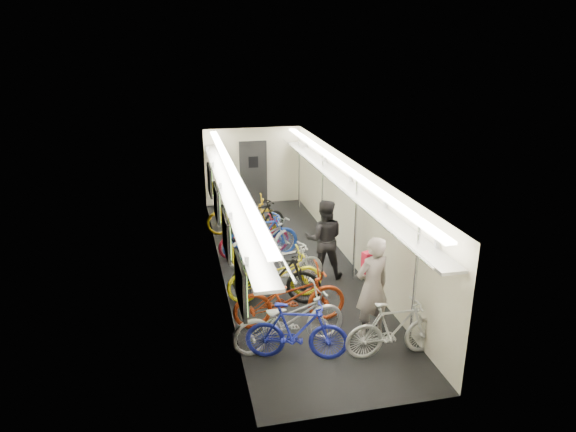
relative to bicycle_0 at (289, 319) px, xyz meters
name	(u,v)px	position (x,y,z in m)	size (l,w,h in m)	color
train_car_shell	(265,189)	(0.31, 3.92, 1.14)	(10.00, 10.00, 10.00)	black
bicycle_0	(289,319)	(0.00, 0.00, 0.00)	(0.69, 1.98, 1.04)	#B0AFB4
bicycle_1	(297,331)	(0.05, -0.36, -0.02)	(0.47, 1.67, 1.00)	#1C24A9
bicycle_2	(290,297)	(0.18, 0.72, 0.02)	(0.72, 2.07, 1.09)	#9B2F10
bicycle_3	(276,276)	(0.09, 1.63, 0.03)	(0.52, 1.83, 1.10)	black
bicycle_4	(275,276)	(0.10, 1.73, -0.01)	(0.67, 1.92, 1.01)	yellow
bicycle_5	(287,267)	(0.44, 2.12, -0.03)	(0.46, 1.64, 0.99)	silver
bicycle_6	(263,240)	(0.18, 3.63, 0.00)	(0.68, 1.96, 1.03)	#B1B3B6
bicycle_7	(261,236)	(0.16, 3.80, 0.03)	(0.52, 1.83, 1.10)	#1A399E
bicycle_8	(254,237)	(0.03, 4.00, -0.06)	(0.62, 1.77, 0.93)	maroon
bicycle_9	(257,220)	(0.28, 5.06, 0.00)	(0.49, 1.73, 1.04)	black
bicycle_10	(243,215)	(-0.03, 5.56, -0.01)	(0.67, 1.94, 1.02)	gold
bicycle_11	(394,329)	(1.61, -0.62, -0.02)	(0.47, 1.65, 0.99)	#BBBCBE
passenger_near	(372,287)	(1.48, 0.10, 0.39)	(0.67, 0.44, 1.83)	gray
passenger_mid	(324,239)	(1.33, 2.53, 0.36)	(0.85, 0.66, 1.75)	black
backpack	(369,262)	(1.50, 0.33, 0.76)	(0.26, 0.14, 0.38)	#AF1128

